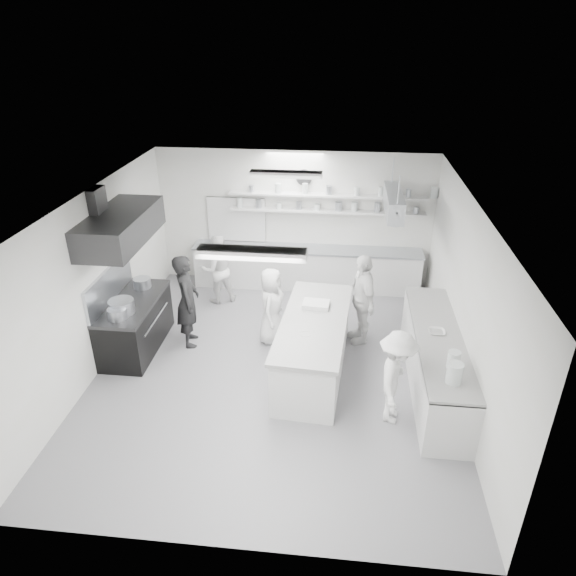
# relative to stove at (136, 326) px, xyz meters

# --- Properties ---
(floor) EXTENTS (6.00, 7.00, 0.02)m
(floor) POSITION_rel_stove_xyz_m (2.60, -0.40, -0.46)
(floor) COLOR gray
(floor) RESTS_ON ground
(ceiling) EXTENTS (6.00, 7.00, 0.02)m
(ceiling) POSITION_rel_stove_xyz_m (2.60, -0.40, 2.56)
(ceiling) COLOR white
(ceiling) RESTS_ON wall_back
(wall_back) EXTENTS (6.00, 0.04, 3.00)m
(wall_back) POSITION_rel_stove_xyz_m (2.60, 3.10, 1.05)
(wall_back) COLOR silver
(wall_back) RESTS_ON floor
(wall_front) EXTENTS (6.00, 0.04, 3.00)m
(wall_front) POSITION_rel_stove_xyz_m (2.60, -3.90, 1.05)
(wall_front) COLOR silver
(wall_front) RESTS_ON floor
(wall_left) EXTENTS (0.04, 7.00, 3.00)m
(wall_left) POSITION_rel_stove_xyz_m (-0.40, -0.40, 1.05)
(wall_left) COLOR silver
(wall_left) RESTS_ON floor
(wall_right) EXTENTS (0.04, 7.00, 3.00)m
(wall_right) POSITION_rel_stove_xyz_m (5.60, -0.40, 1.05)
(wall_right) COLOR silver
(wall_right) RESTS_ON floor
(stove) EXTENTS (0.80, 1.80, 0.90)m
(stove) POSITION_rel_stove_xyz_m (0.00, 0.00, 0.00)
(stove) COLOR black
(stove) RESTS_ON floor
(exhaust_hood) EXTENTS (0.85, 2.00, 0.50)m
(exhaust_hood) POSITION_rel_stove_xyz_m (0.00, -0.00, 1.90)
(exhaust_hood) COLOR #2D2D2F
(exhaust_hood) RESTS_ON wall_left
(back_counter) EXTENTS (5.00, 0.60, 0.92)m
(back_counter) POSITION_rel_stove_xyz_m (2.90, 2.80, 0.01)
(back_counter) COLOR silver
(back_counter) RESTS_ON floor
(shelf_lower) EXTENTS (4.20, 0.26, 0.04)m
(shelf_lower) POSITION_rel_stove_xyz_m (3.30, 2.97, 1.30)
(shelf_lower) COLOR silver
(shelf_lower) RESTS_ON wall_back
(shelf_upper) EXTENTS (4.20, 0.26, 0.04)m
(shelf_upper) POSITION_rel_stove_xyz_m (3.30, 2.97, 1.65)
(shelf_upper) COLOR silver
(shelf_upper) RESTS_ON wall_back
(pass_through_window) EXTENTS (1.30, 0.04, 1.00)m
(pass_through_window) POSITION_rel_stove_xyz_m (1.30, 3.08, 1.00)
(pass_through_window) COLOR black
(pass_through_window) RESTS_ON wall_back
(wall_clock) EXTENTS (0.32, 0.05, 0.32)m
(wall_clock) POSITION_rel_stove_xyz_m (2.80, 3.06, 2.00)
(wall_clock) COLOR white
(wall_clock) RESTS_ON wall_back
(right_counter) EXTENTS (0.74, 3.30, 0.94)m
(right_counter) POSITION_rel_stove_xyz_m (5.25, -0.60, 0.02)
(right_counter) COLOR silver
(right_counter) RESTS_ON floor
(pot_rack) EXTENTS (0.30, 1.60, 0.40)m
(pot_rack) POSITION_rel_stove_xyz_m (4.60, 2.00, 1.85)
(pot_rack) COLOR #A9ADB6
(pot_rack) RESTS_ON ceiling
(light_fixture_front) EXTENTS (1.30, 0.25, 0.10)m
(light_fixture_front) POSITION_rel_stove_xyz_m (2.60, -2.20, 2.49)
(light_fixture_front) COLOR silver
(light_fixture_front) RESTS_ON ceiling
(light_fixture_rear) EXTENTS (1.30, 0.25, 0.10)m
(light_fixture_rear) POSITION_rel_stove_xyz_m (2.60, 1.40, 2.49)
(light_fixture_rear) COLOR silver
(light_fixture_rear) RESTS_ON ceiling
(prep_island) EXTENTS (1.17, 2.69, 0.97)m
(prep_island) POSITION_rel_stove_xyz_m (3.26, -0.41, 0.03)
(prep_island) COLOR silver
(prep_island) RESTS_ON floor
(stove_pot) EXTENTS (0.43, 0.43, 0.28)m
(stove_pot) POSITION_rel_stove_xyz_m (0.00, -0.42, 0.60)
(stove_pot) COLOR #A9ADB6
(stove_pot) RESTS_ON stove
(cook_stove) EXTENTS (0.57, 0.73, 1.77)m
(cook_stove) POSITION_rel_stove_xyz_m (0.93, 0.25, 0.43)
(cook_stove) COLOR black
(cook_stove) RESTS_ON floor
(cook_back) EXTENTS (0.91, 0.84, 1.50)m
(cook_back) POSITION_rel_stove_xyz_m (1.09, 1.93, 0.30)
(cook_back) COLOR white
(cook_back) RESTS_ON floor
(cook_island_left) EXTENTS (0.54, 0.76, 1.47)m
(cook_island_left) POSITION_rel_stove_xyz_m (2.43, 0.49, 0.28)
(cook_island_left) COLOR white
(cook_island_left) RESTS_ON floor
(cook_island_right) EXTENTS (0.70, 1.09, 1.73)m
(cook_island_right) POSITION_rel_stove_xyz_m (4.07, 0.70, 0.42)
(cook_island_right) COLOR white
(cook_island_right) RESTS_ON floor
(cook_right) EXTENTS (0.75, 1.07, 1.50)m
(cook_right) POSITION_rel_stove_xyz_m (4.53, -1.47, 0.30)
(cook_right) COLOR white
(cook_right) RESTS_ON floor
(bowl_island_a) EXTENTS (0.31, 0.31, 0.06)m
(bowl_island_a) POSITION_rel_stove_xyz_m (3.29, -0.06, 0.55)
(bowl_island_a) COLOR #A9ADB6
(bowl_island_a) RESTS_ON prep_island
(bowl_island_b) EXTENTS (0.20, 0.20, 0.05)m
(bowl_island_b) POSITION_rel_stove_xyz_m (3.16, -0.86, 0.55)
(bowl_island_b) COLOR silver
(bowl_island_b) RESTS_ON prep_island
(bowl_right) EXTENTS (0.26, 0.26, 0.06)m
(bowl_right) POSITION_rel_stove_xyz_m (5.22, -0.50, 0.52)
(bowl_right) COLOR silver
(bowl_right) RESTS_ON right_counter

